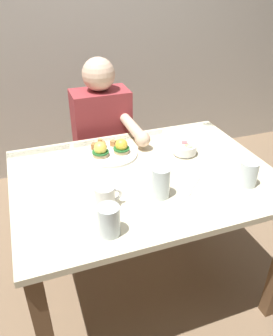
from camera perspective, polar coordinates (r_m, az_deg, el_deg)
ground_plane at (r=2.05m, az=1.08°, el=-18.82°), size 6.00×6.00×0.00m
back_wall at (r=2.79m, az=-10.81°, el=25.03°), size 4.80×0.10×2.60m
dining_table at (r=1.62m, az=1.29°, el=-4.20°), size 1.20×0.90×0.74m
eggs_benedict_plate at (r=1.71m, az=-4.51°, el=2.89°), size 0.27×0.27×0.09m
fruit_bowl at (r=1.73m, az=8.21°, el=3.21°), size 0.12×0.12×0.06m
coffee_mug at (r=1.33m, az=-5.30°, el=-4.84°), size 0.11×0.08×0.09m
fork at (r=1.48m, az=9.37°, el=-3.36°), size 0.13×0.12×0.00m
water_glass_near at (r=1.39m, az=4.23°, el=-2.79°), size 0.08×0.08×0.13m
water_glass_far at (r=1.21m, az=-4.68°, el=-9.20°), size 0.08×0.08×0.12m
water_glass_extra at (r=1.54m, az=18.48°, el=-1.14°), size 0.08×0.08×0.11m
diner_person at (r=2.10m, az=-5.56°, el=4.93°), size 0.34×0.54×1.14m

